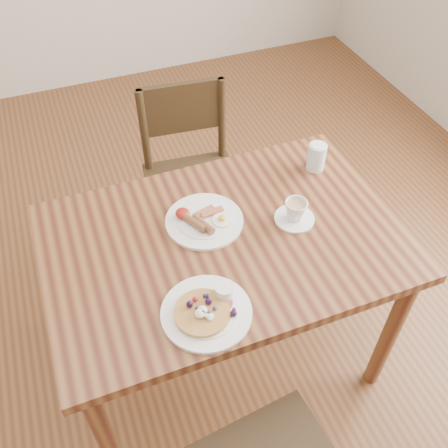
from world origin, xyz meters
name	(u,v)px	position (x,y,z in m)	size (l,w,h in m)	color
ground	(224,351)	(0.00, 0.00, 0.00)	(5.00, 5.00, 0.00)	#553118
dining_table	(224,257)	(0.00, 0.00, 0.65)	(1.20, 0.80, 0.75)	brown
chair_far	(192,173)	(0.09, 0.65, 0.49)	(0.46, 0.46, 0.88)	#2F1F11
pancake_plate	(207,310)	(-0.15, -0.26, 0.76)	(0.27, 0.27, 0.06)	white
breakfast_plate	(203,220)	(-0.04, 0.10, 0.76)	(0.27, 0.27, 0.04)	white
teacup_saucer	(295,212)	(0.26, 0.00, 0.79)	(0.14, 0.14, 0.08)	white
water_glass	(316,157)	(0.46, 0.22, 0.80)	(0.07, 0.07, 0.11)	silver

